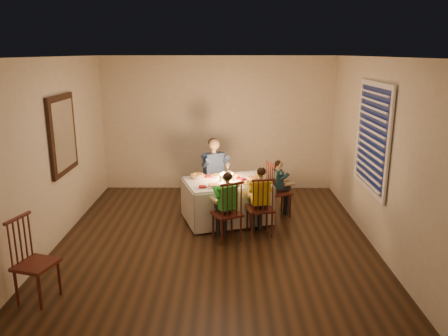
{
  "coord_description": "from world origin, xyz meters",
  "views": [
    {
      "loc": [
        0.18,
        -5.93,
        2.66
      ],
      "look_at": [
        0.13,
        0.15,
        1.04
      ],
      "focal_mm": 35.0,
      "sensor_mm": 36.0,
      "label": 1
    }
  ],
  "objects_px": {
    "adult": "(215,206)",
    "serving_bowl": "(197,176)",
    "chair_adult": "(215,206)",
    "child_green": "(227,240)",
    "chair_near_left": "(227,240)",
    "dining_table": "(226,192)",
    "child_yellow": "(259,234)",
    "child_teal": "(278,215)",
    "chair_extra": "(40,299)",
    "chair_end": "(278,215)",
    "chair_near_right": "(259,234)"
  },
  "relations": [
    {
      "from": "chair_near_right",
      "to": "child_green",
      "type": "xyz_separation_m",
      "value": [
        -0.49,
        -0.21,
        0.0
      ]
    },
    {
      "from": "child_teal",
      "to": "serving_bowl",
      "type": "distance_m",
      "value": 1.52
    },
    {
      "from": "dining_table",
      "to": "chair_end",
      "type": "xyz_separation_m",
      "value": [
        0.87,
        0.25,
        -0.48
      ]
    },
    {
      "from": "adult",
      "to": "serving_bowl",
      "type": "xyz_separation_m",
      "value": [
        -0.26,
        -0.54,
        0.7
      ]
    },
    {
      "from": "chair_adult",
      "to": "child_yellow",
      "type": "height_order",
      "value": "child_yellow"
    },
    {
      "from": "chair_near_left",
      "to": "child_green",
      "type": "distance_m",
      "value": 0.0
    },
    {
      "from": "chair_adult",
      "to": "serving_bowl",
      "type": "distance_m",
      "value": 0.92
    },
    {
      "from": "chair_adult",
      "to": "child_green",
      "type": "bearing_deg",
      "value": -106.61
    },
    {
      "from": "chair_end",
      "to": "serving_bowl",
      "type": "relative_size",
      "value": 3.95
    },
    {
      "from": "chair_near_left",
      "to": "chair_near_right",
      "type": "bearing_deg",
      "value": 176.39
    },
    {
      "from": "dining_table",
      "to": "chair_near_right",
      "type": "height_order",
      "value": "dining_table"
    },
    {
      "from": "chair_near_right",
      "to": "chair_extra",
      "type": "xyz_separation_m",
      "value": [
        -2.56,
        -1.81,
        0.0
      ]
    },
    {
      "from": "child_green",
      "to": "chair_near_left",
      "type": "bearing_deg",
      "value": 63.33
    },
    {
      "from": "chair_adult",
      "to": "child_teal",
      "type": "distance_m",
      "value": 1.17
    },
    {
      "from": "child_green",
      "to": "chair_extra",
      "type": "bearing_deg",
      "value": 11.01
    },
    {
      "from": "chair_near_left",
      "to": "chair_end",
      "type": "relative_size",
      "value": 1.0
    },
    {
      "from": "chair_near_left",
      "to": "serving_bowl",
      "type": "distance_m",
      "value": 1.25
    },
    {
      "from": "serving_bowl",
      "to": "chair_adult",
      "type": "bearing_deg",
      "value": 64.2
    },
    {
      "from": "chair_end",
      "to": "chair_extra",
      "type": "distance_m",
      "value": 3.93
    },
    {
      "from": "chair_near_right",
      "to": "serving_bowl",
      "type": "relative_size",
      "value": 3.95
    },
    {
      "from": "chair_end",
      "to": "child_yellow",
      "type": "distance_m",
      "value": 0.89
    },
    {
      "from": "chair_near_left",
      "to": "child_green",
      "type": "height_order",
      "value": "child_green"
    },
    {
      "from": "chair_near_right",
      "to": "child_green",
      "type": "bearing_deg",
      "value": 12.51
    },
    {
      "from": "chair_near_left",
      "to": "adult",
      "type": "relative_size",
      "value": 0.75
    },
    {
      "from": "child_green",
      "to": "child_yellow",
      "type": "xyz_separation_m",
      "value": [
        0.49,
        0.21,
        0.0
      ]
    },
    {
      "from": "dining_table",
      "to": "child_yellow",
      "type": "bearing_deg",
      "value": -66.02
    },
    {
      "from": "chair_extra",
      "to": "serving_bowl",
      "type": "distance_m",
      "value": 3.07
    },
    {
      "from": "child_yellow",
      "to": "serving_bowl",
      "type": "xyz_separation_m",
      "value": [
        -0.97,
        0.71,
        0.7
      ]
    },
    {
      "from": "chair_extra",
      "to": "serving_bowl",
      "type": "height_order",
      "value": "serving_bowl"
    },
    {
      "from": "dining_table",
      "to": "adult",
      "type": "height_order",
      "value": "dining_table"
    },
    {
      "from": "chair_adult",
      "to": "child_yellow",
      "type": "xyz_separation_m",
      "value": [
        0.71,
        -1.25,
        0.0
      ]
    },
    {
      "from": "chair_adult",
      "to": "child_green",
      "type": "xyz_separation_m",
      "value": [
        0.22,
        -1.46,
        0.0
      ]
    },
    {
      "from": "adult",
      "to": "child_yellow",
      "type": "relative_size",
      "value": 1.16
    },
    {
      "from": "chair_adult",
      "to": "chair_end",
      "type": "bearing_deg",
      "value": -47.37
    },
    {
      "from": "chair_adult",
      "to": "chair_end",
      "type": "distance_m",
      "value": 1.17
    },
    {
      "from": "chair_end",
      "to": "child_yellow",
      "type": "xyz_separation_m",
      "value": [
        -0.37,
        -0.81,
        0.0
      ]
    },
    {
      "from": "chair_adult",
      "to": "child_yellow",
      "type": "distance_m",
      "value": 1.44
    },
    {
      "from": "serving_bowl",
      "to": "child_teal",
      "type": "bearing_deg",
      "value": 4.15
    },
    {
      "from": "adult",
      "to": "serving_bowl",
      "type": "distance_m",
      "value": 0.92
    },
    {
      "from": "adult",
      "to": "child_teal",
      "type": "xyz_separation_m",
      "value": [
        1.08,
        -0.44,
        0.0
      ]
    },
    {
      "from": "chair_extra",
      "to": "child_yellow",
      "type": "height_order",
      "value": "child_yellow"
    },
    {
      "from": "child_teal",
      "to": "serving_bowl",
      "type": "relative_size",
      "value": 4.09
    },
    {
      "from": "child_teal",
      "to": "chair_near_left",
      "type": "bearing_deg",
      "value": 120.11
    },
    {
      "from": "chair_extra",
      "to": "chair_near_left",
      "type": "bearing_deg",
      "value": -35.83
    },
    {
      "from": "child_green",
      "to": "serving_bowl",
      "type": "bearing_deg",
      "value": -89.04
    },
    {
      "from": "serving_bowl",
      "to": "chair_near_right",
      "type": "bearing_deg",
      "value": -36.24
    },
    {
      "from": "child_green",
      "to": "child_yellow",
      "type": "bearing_deg",
      "value": 176.39
    },
    {
      "from": "child_teal",
      "to": "serving_bowl",
      "type": "bearing_deg",
      "value": 74.52
    },
    {
      "from": "dining_table",
      "to": "child_yellow",
      "type": "xyz_separation_m",
      "value": [
        0.5,
        -0.56,
        -0.48
      ]
    },
    {
      "from": "child_green",
      "to": "serving_bowl",
      "type": "distance_m",
      "value": 1.25
    }
  ]
}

